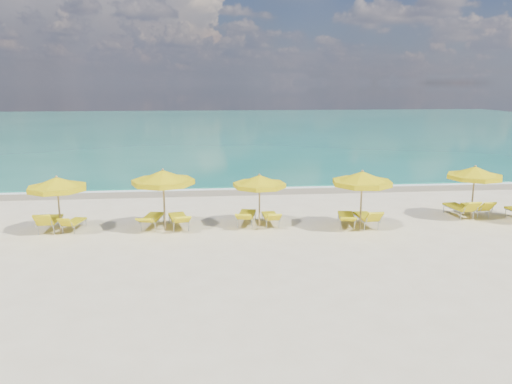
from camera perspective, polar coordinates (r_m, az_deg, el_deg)
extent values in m
plane|color=beige|center=(20.44, 0.43, -4.18)|extent=(120.00, 120.00, 0.00)
cube|color=#136B57|center=(67.76, -4.06, 7.40)|extent=(120.00, 80.00, 0.30)
cube|color=tan|center=(27.59, -1.26, 0.17)|extent=(120.00, 2.60, 0.01)
cube|color=white|center=(28.37, -1.39, 0.51)|extent=(120.00, 1.20, 0.03)
cube|color=white|center=(37.14, -11.76, 3.08)|extent=(14.00, 0.36, 0.05)
cube|color=white|center=(45.03, 7.24, 4.83)|extent=(18.00, 0.30, 0.05)
cylinder|color=#A38751|center=(20.97, -21.60, -1.50)|extent=(0.07, 0.07, 2.22)
cone|color=yellow|center=(20.78, -21.80, 1.00)|extent=(2.64, 2.64, 0.44)
cylinder|color=yellow|center=(20.82, -21.76, 0.41)|extent=(2.67, 2.67, 0.18)
sphere|color=#A38751|center=(20.74, -21.85, 1.61)|extent=(0.10, 0.10, 0.10)
cylinder|color=#A38751|center=(20.21, -10.47, -1.03)|extent=(0.08, 0.08, 2.42)
cone|color=yellow|center=(20.00, -10.58, 1.81)|extent=(2.55, 2.55, 0.48)
cylinder|color=yellow|center=(20.05, -10.55, 1.14)|extent=(2.58, 2.58, 0.19)
sphere|color=#A38751|center=(19.96, -10.61, 2.51)|extent=(0.11, 0.11, 0.11)
cylinder|color=#A38751|center=(20.48, 0.39, -1.08)|extent=(0.07, 0.07, 2.12)
cone|color=yellow|center=(20.29, 0.40, 1.37)|extent=(2.61, 2.61, 0.42)
cylinder|color=yellow|center=(20.33, 0.39, 0.80)|extent=(2.64, 2.64, 0.17)
sphere|color=#A38751|center=(20.25, 0.40, 1.98)|extent=(0.09, 0.09, 0.09)
cylinder|color=#A38751|center=(20.47, 11.93, -1.03)|extent=(0.07, 0.07, 2.35)
cone|color=yellow|center=(20.27, 12.05, 1.68)|extent=(2.91, 2.91, 0.47)
cylinder|color=yellow|center=(20.32, 12.02, 1.04)|extent=(2.93, 2.93, 0.19)
sphere|color=#A38751|center=(20.23, 12.08, 2.35)|extent=(0.10, 0.10, 0.10)
cylinder|color=#A38751|center=(23.60, 23.55, -0.14)|extent=(0.07, 0.07, 2.27)
cone|color=yellow|center=(23.43, 23.75, 2.14)|extent=(2.66, 2.66, 0.45)
cylinder|color=yellow|center=(23.46, 23.70, 1.61)|extent=(2.68, 2.68, 0.18)
sphere|color=#A38751|center=(23.39, 23.80, 2.70)|extent=(0.10, 0.10, 0.10)
cube|color=yellow|center=(21.82, -22.41, -2.95)|extent=(0.66, 1.44, 0.09)
cube|color=yellow|center=(20.88, -23.16, -2.96)|extent=(0.65, 0.53, 0.55)
cube|color=yellow|center=(21.50, -20.00, -3.20)|extent=(0.74, 1.23, 0.07)
cube|color=yellow|center=(20.79, -20.95, -3.25)|extent=(0.59, 0.54, 0.42)
cube|color=yellow|center=(21.05, -11.71, -2.81)|extent=(0.87, 1.49, 0.09)
cube|color=yellow|center=(20.10, -12.51, -3.19)|extent=(0.73, 0.74, 0.33)
cube|color=yellow|center=(20.79, -8.87, -2.87)|extent=(0.91, 1.53, 0.09)
cube|color=yellow|center=(19.78, -8.44, -3.14)|extent=(0.75, 0.75, 0.40)
cube|color=yellow|center=(21.03, -1.05, -2.55)|extent=(0.91, 1.52, 0.09)
cube|color=yellow|center=(20.03, -1.40, -2.85)|extent=(0.75, 0.75, 0.38)
cube|color=yellow|center=(20.98, 1.64, -2.72)|extent=(0.61, 1.29, 0.08)
cube|color=yellow|center=(20.10, 2.06, -2.90)|extent=(0.58, 0.56, 0.40)
cube|color=yellow|center=(21.15, 10.27, -2.70)|extent=(0.87, 1.47, 0.08)
cube|color=yellow|center=(20.17, 10.51, -3.07)|extent=(0.73, 0.74, 0.33)
cube|color=yellow|center=(21.23, 12.41, -2.73)|extent=(0.67, 1.41, 0.09)
cube|color=yellow|center=(20.33, 13.35, -2.78)|extent=(0.64, 0.56, 0.51)
cube|color=yellow|center=(23.98, 22.06, -1.60)|extent=(0.78, 1.49, 0.09)
cube|color=yellow|center=(23.16, 23.40, -1.57)|extent=(0.69, 0.61, 0.53)
cube|color=yellow|center=(24.53, 23.70, -1.53)|extent=(0.68, 1.34, 0.08)
cube|color=yellow|center=(23.79, 24.90, -1.51)|extent=(0.62, 0.54, 0.48)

